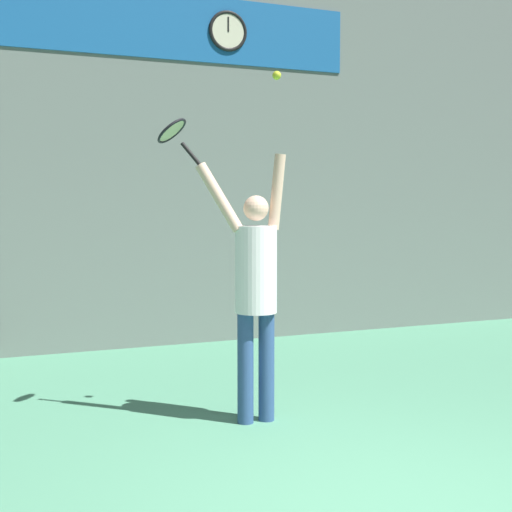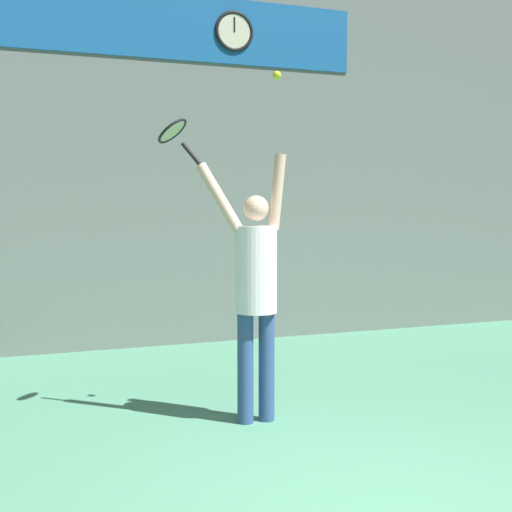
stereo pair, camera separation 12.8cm
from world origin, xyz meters
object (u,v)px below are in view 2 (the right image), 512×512
Objects in this scene: scoreboard_clock at (234,31)px; tennis_racket at (174,134)px; tennis_player at (255,283)px; tennis_ball at (277,75)px.

scoreboard_clock reaches higher than tennis_racket.
tennis_player is 5.57× the size of tennis_racket.
tennis_ball reaches higher than tennis_player.
scoreboard_clock is 0.23× the size of tennis_player.
scoreboard_clock is 3.73m from tennis_racket.
tennis_racket is at bearing 149.77° from tennis_player.
tennis_ball reaches higher than tennis_racket.
tennis_ball is at bearing -104.02° from scoreboard_clock.
tennis_player is (-1.00, -3.31, -2.81)m from scoreboard_clock.
tennis_ball is (0.74, -0.38, 0.45)m from tennis_racket.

